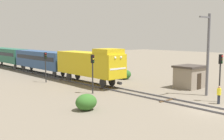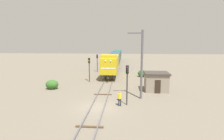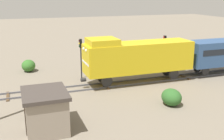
% 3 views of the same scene
% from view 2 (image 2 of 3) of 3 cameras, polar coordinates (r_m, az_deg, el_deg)
% --- Properties ---
extents(ground_plane, '(163.86, 163.86, 0.00)m').
position_cam_2_polar(ground_plane, '(19.75, -4.67, -12.02)').
color(ground_plane, '#756B5B').
extents(railway_track, '(2.40, 109.24, 0.16)m').
position_cam_2_polar(railway_track, '(19.72, -4.67, -11.81)').
color(railway_track, '#595960').
rests_on(railway_track, ground).
extents(locomotive, '(2.90, 11.60, 4.60)m').
position_cam_2_polar(locomotive, '(35.63, -0.46, 2.29)').
color(locomotive, gold).
rests_on(locomotive, railway_track).
extents(passenger_car_leading, '(2.84, 14.00, 3.66)m').
position_cam_2_polar(passenger_car_leading, '(48.88, 0.85, 3.94)').
color(passenger_car_leading, '#2D4C7A').
rests_on(passenger_car_leading, railway_track).
extents(passenger_car_trailing, '(2.84, 14.00, 3.66)m').
position_cam_2_polar(passenger_car_trailing, '(63.41, 1.65, 5.20)').
color(passenger_car_trailing, '#26604C').
rests_on(passenger_car_trailing, railway_track).
extents(traffic_signal_near, '(0.32, 0.34, 4.55)m').
position_cam_2_polar(traffic_signal_near, '(19.55, 4.97, -2.61)').
color(traffic_signal_near, '#262628').
rests_on(traffic_signal_near, ground).
extents(traffic_signal_mid, '(0.32, 0.34, 4.26)m').
position_cam_2_polar(traffic_signal_mid, '(31.18, -7.47, 1.52)').
color(traffic_signal_mid, '#262628').
rests_on(traffic_signal_mid, ground).
extents(traffic_signal_far, '(0.32, 0.34, 4.10)m').
position_cam_2_polar(traffic_signal_far, '(41.17, -4.86, 3.33)').
color(traffic_signal_far, '#262628').
rests_on(traffic_signal_far, ground).
extents(worker_near_track, '(0.38, 0.38, 1.70)m').
position_cam_2_polar(worker_near_track, '(19.74, 2.54, -8.93)').
color(worker_near_track, '#262B38').
rests_on(worker_near_track, ground).
extents(catenary_mast, '(1.94, 0.28, 8.54)m').
position_cam_2_polar(catenary_mast, '(21.73, 9.56, 2.20)').
color(catenary_mast, '#595960').
rests_on(catenary_mast, ground).
extents(relay_hut, '(3.50, 2.90, 2.74)m').
position_cam_2_polar(relay_hut, '(26.26, 14.22, -3.66)').
color(relay_hut, gray).
rests_on(relay_hut, ground).
extents(bush_near, '(1.92, 1.57, 1.40)m').
position_cam_2_polar(bush_near, '(28.12, -19.00, -4.48)').
color(bush_near, '#336626').
rests_on(bush_near, ground).
extents(bush_mid, '(1.90, 1.56, 1.38)m').
position_cam_2_polar(bush_mid, '(36.17, 9.90, -1.09)').
color(bush_mid, '#2C5C26').
rests_on(bush_mid, ground).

